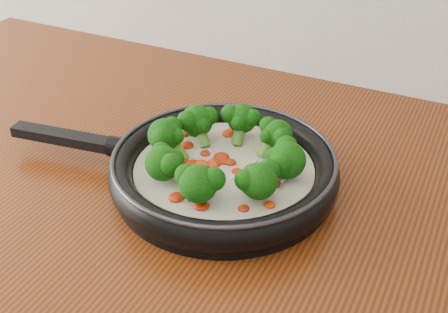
% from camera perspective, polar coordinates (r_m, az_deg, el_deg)
% --- Properties ---
extents(skillet, '(0.51, 0.35, 0.09)m').
position_cam_1_polar(skillet, '(0.79, -0.23, -1.06)').
color(skillet, black).
rests_on(skillet, counter).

